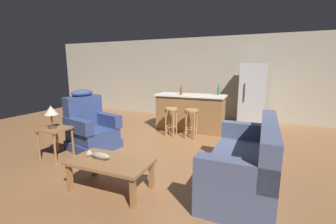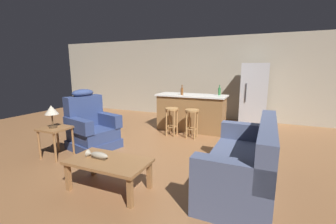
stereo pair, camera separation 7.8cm
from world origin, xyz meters
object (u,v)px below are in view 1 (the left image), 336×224
Objects in this scene: bar_stool_left at (171,116)px; bottle_short_amber at (181,91)px; table_lamp at (51,111)px; kitchen_island at (190,112)px; bar_stool_right at (191,118)px; coffee_table at (110,164)px; end_table at (55,133)px; fish_figurine at (99,156)px; couch at (246,163)px; recliner_near_lamp at (91,128)px; refrigerator at (252,95)px; bottle_tall_green at (218,91)px.

bar_stool_left is 2.66× the size of bottle_short_amber.
bottle_short_amber is at bearing 80.13° from bar_stool_left.
table_lamp is 3.29m from kitchen_island.
bottle_short_amber reaches higher than bar_stool_left.
bar_stool_right is (1.96, 2.13, -0.40)m from table_lamp.
kitchen_island is 2.65× the size of bar_stool_right.
end_table is (-1.62, 0.55, 0.10)m from coffee_table.
couch reaches higher than fish_figurine.
couch is 2.81× the size of bar_stool_right.
bottle_short_amber is at bearing 132.01° from bar_stool_right.
recliner_near_lamp is 0.70m from end_table.
kitchen_island is 1.02× the size of refrigerator.
kitchen_island is at bearing 109.26° from bar_stool_right.
kitchen_island is at bearing -140.52° from refrigerator.
bottle_short_amber is (1.28, 1.92, 0.62)m from recliner_near_lamp.
bar_stool_right is 2.66× the size of bottle_short_amber.
couch is at bearing -57.59° from kitchen_island.
refrigerator is 6.76× the size of bottle_tall_green.
coffee_table is 3.61m from bottle_tall_green.
table_lamp is (-1.63, 0.52, 0.50)m from coffee_table.
coffee_table is 1.72m from end_table.
couch is 2.28m from bar_stool_right.
bar_stool_right is at bearing 82.95° from coffee_table.
coffee_table is 4.30× the size of bottle_short_amber.
recliner_near_lamp is 4.43m from refrigerator.
bottle_short_amber is (-0.89, -0.33, -0.00)m from bottle_tall_green.
bar_stool_left is at bearing 90.10° from fish_figurine.
recliner_near_lamp is at bearing -133.91° from bottle_tall_green.
bar_stool_left is at bearing 93.94° from coffee_table.
fish_figurine is at bearing -89.90° from bar_stool_left.
end_table is (-3.29, -0.27, 0.12)m from couch.
refrigerator is (-0.11, 3.66, 0.54)m from couch.
refrigerator is (1.74, 4.48, 0.42)m from fish_figurine.
refrigerator reaches higher than coffee_table.
bottle_short_amber reaches higher than recliner_near_lamp.
bar_stool_left is 0.51m from bar_stool_right.
coffee_table is 1.62× the size of bar_stool_right.
bar_stool_left is at bearing 65.87° from recliner_near_lamp.
bottle_short_amber is (0.08, 0.47, 0.58)m from bar_stool_left.
refrigerator reaches higher than couch.
refrigerator reaches higher than end_table.
fish_figurine is at bearing -91.43° from bottle_short_amber.
end_table is at bearing 65.63° from table_lamp.
table_lamp is 1.57× the size of bottle_tall_green.
fish_figurine is 3.18m from bottle_short_amber.
coffee_table is 3.28m from kitchen_island.
kitchen_island is 1.93m from refrigerator.
refrigerator reaches higher than recliner_near_lamp.
refrigerator reaches higher than bar_stool_right.
refrigerator is at bearing -87.58° from couch.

